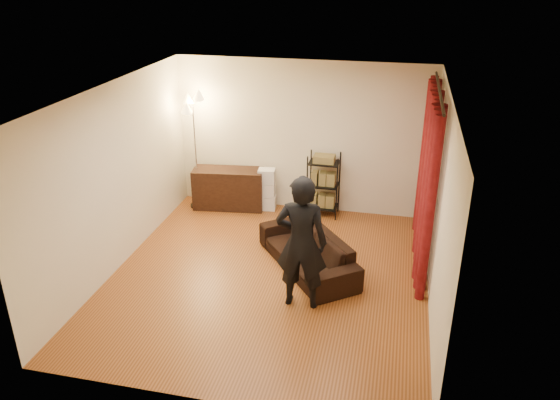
% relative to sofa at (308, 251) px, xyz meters
% --- Properties ---
extents(floor, '(5.00, 5.00, 0.00)m').
position_rel_sofa_xyz_m(floor, '(-0.50, -0.39, -0.28)').
color(floor, brown).
rests_on(floor, ground).
extents(ceiling, '(5.00, 5.00, 0.00)m').
position_rel_sofa_xyz_m(ceiling, '(-0.50, -0.39, 2.42)').
color(ceiling, white).
rests_on(ceiling, ground).
extents(wall_back, '(5.00, 0.00, 5.00)m').
position_rel_sofa_xyz_m(wall_back, '(-0.50, 2.11, 1.07)').
color(wall_back, beige).
rests_on(wall_back, ground).
extents(wall_front, '(5.00, 0.00, 5.00)m').
position_rel_sofa_xyz_m(wall_front, '(-0.50, -2.89, 1.07)').
color(wall_front, beige).
rests_on(wall_front, ground).
extents(wall_left, '(0.00, 5.00, 5.00)m').
position_rel_sofa_xyz_m(wall_left, '(-2.75, -0.39, 1.07)').
color(wall_left, beige).
rests_on(wall_left, ground).
extents(wall_right, '(0.00, 5.00, 5.00)m').
position_rel_sofa_xyz_m(wall_right, '(1.75, -0.39, 1.07)').
color(wall_right, beige).
rests_on(wall_right, ground).
extents(curtain_rod, '(0.04, 2.65, 0.04)m').
position_rel_sofa_xyz_m(curtain_rod, '(1.65, 0.73, 2.30)').
color(curtain_rod, black).
rests_on(curtain_rod, wall_right).
extents(curtain, '(0.22, 2.65, 2.55)m').
position_rel_sofa_xyz_m(curtain, '(1.63, 0.73, 1.00)').
color(curtain, maroon).
rests_on(curtain, ground).
extents(sofa, '(1.76, 1.98, 0.56)m').
position_rel_sofa_xyz_m(sofa, '(0.00, 0.00, 0.00)').
color(sofa, black).
rests_on(sofa, ground).
extents(person, '(0.68, 0.46, 1.83)m').
position_rel_sofa_xyz_m(person, '(0.07, -0.94, 0.64)').
color(person, black).
rests_on(person, ground).
extents(media_cabinet, '(1.32, 0.63, 0.74)m').
position_rel_sofa_xyz_m(media_cabinet, '(-1.80, 1.81, 0.09)').
color(media_cabinet, black).
rests_on(media_cabinet, ground).
extents(storage_boxes, '(0.34, 0.28, 0.79)m').
position_rel_sofa_xyz_m(storage_boxes, '(-1.10, 1.88, 0.11)').
color(storage_boxes, silver).
rests_on(storage_boxes, ground).
extents(wire_shelf, '(0.57, 0.44, 1.15)m').
position_rel_sofa_xyz_m(wire_shelf, '(-0.06, 1.88, 0.29)').
color(wire_shelf, black).
rests_on(wire_shelf, ground).
extents(floor_lamp, '(0.40, 0.40, 2.11)m').
position_rel_sofa_xyz_m(floor_lamp, '(-2.36, 1.73, 0.78)').
color(floor_lamp, silver).
rests_on(floor_lamp, ground).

